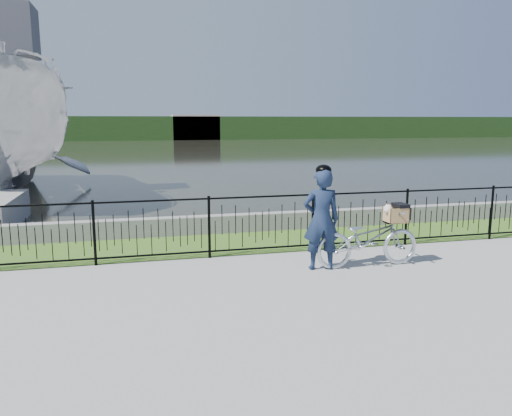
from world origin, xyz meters
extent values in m
plane|color=gray|center=(0.00, 0.00, 0.00)|extent=(120.00, 120.00, 0.00)
cube|color=#3F641F|center=(0.00, 2.60, 0.00)|extent=(60.00, 2.00, 0.01)
plane|color=#29291F|center=(0.00, 33.00, 0.00)|extent=(120.00, 120.00, 0.00)
cube|color=gray|center=(0.00, 3.60, 0.20)|extent=(60.00, 0.30, 0.40)
cube|color=#214018|center=(0.00, 60.00, 1.50)|extent=(120.00, 6.00, 3.00)
cube|color=#AF9F8C|center=(6.00, 58.50, 1.60)|extent=(6.00, 3.00, 3.20)
imported|color=silver|center=(1.55, 0.40, 0.49)|extent=(1.86, 0.65, 0.98)
cube|color=black|center=(2.07, 0.40, 0.75)|extent=(0.38, 0.18, 0.02)
cube|color=#9D7849|center=(2.07, 0.40, 0.76)|extent=(0.36, 0.30, 0.01)
cube|color=#9D7849|center=(2.07, 0.54, 0.89)|extent=(0.36, 0.01, 0.26)
cube|color=#9D7849|center=(2.07, 0.26, 0.89)|extent=(0.36, 0.02, 0.26)
cube|color=#9D7849|center=(2.24, 0.40, 0.89)|extent=(0.01, 0.30, 0.26)
cube|color=#9D7849|center=(1.89, 0.40, 0.89)|extent=(0.02, 0.30, 0.26)
cube|color=black|center=(2.15, 0.40, 1.05)|extent=(0.20, 0.31, 0.06)
cube|color=black|center=(2.26, 0.40, 0.91)|extent=(0.02, 0.31, 0.21)
ellipsoid|color=silver|center=(2.05, 0.40, 0.88)|extent=(0.31, 0.22, 0.20)
sphere|color=silver|center=(1.91, 0.38, 1.00)|extent=(0.15, 0.15, 0.15)
sphere|color=silver|center=(1.86, 0.36, 0.97)|extent=(0.07, 0.07, 0.07)
sphere|color=black|center=(1.83, 0.35, 0.96)|extent=(0.02, 0.02, 0.02)
cone|color=#A26443|center=(1.91, 0.44, 1.06)|extent=(0.06, 0.08, 0.08)
cone|color=#A26443|center=(1.93, 0.34, 1.06)|extent=(0.06, 0.08, 0.08)
imported|color=#16223D|center=(0.72, 0.46, 0.85)|extent=(0.67, 0.49, 1.70)
ellipsoid|color=black|center=(0.72, 0.46, 1.68)|extent=(0.26, 0.29, 0.18)
imported|color=#B7B7B7|center=(-6.23, 10.75, 2.14)|extent=(5.50, 11.51, 4.28)
camera|label=1|loc=(-2.33, -7.21, 2.49)|focal=35.00mm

